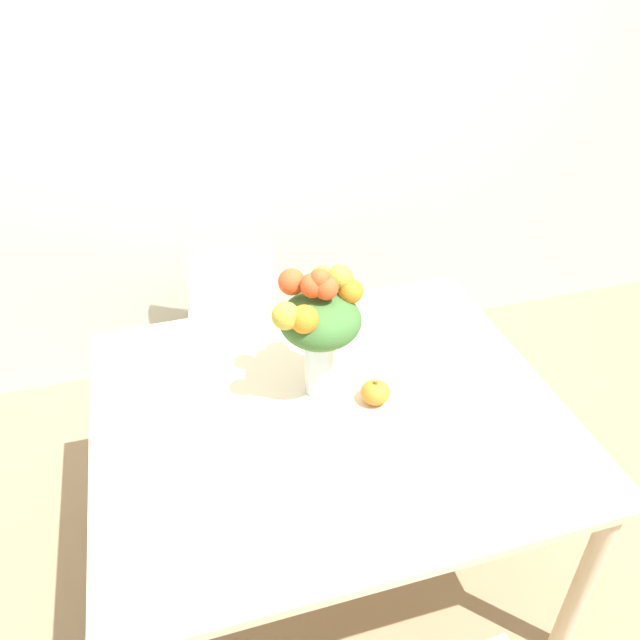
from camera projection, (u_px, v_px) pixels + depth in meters
The scene contains 6 objects.
ground_plane at pixel (327, 557), 2.34m from camera, with size 12.00×12.00×0.00m, color #8E7556.
wall_back at pixel (236, 91), 2.61m from camera, with size 8.00×0.06×2.70m.
dining_table at pixel (328, 427), 1.94m from camera, with size 1.39×1.18×0.77m.
flower_vase at pixel (319, 321), 1.81m from camera, with size 0.29×0.27×0.44m.
pumpkin at pixel (375, 392), 1.89m from camera, with size 0.09×0.09×0.08m.
dining_chair_near_window at pixel (236, 319), 2.78m from camera, with size 0.47×0.47×0.90m.
Camera 1 is at (-0.41, -1.33, 2.08)m, focal length 35.00 mm.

